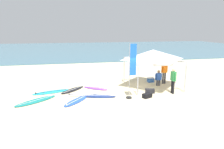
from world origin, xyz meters
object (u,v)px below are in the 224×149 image
Objects in this scene: surfboard_black at (73,90)px; person_blue at (158,77)px; surfboard_cyan at (51,92)px; gear_bag_by_pole at (150,91)px; person_orange at (164,71)px; cooler_box at (151,80)px; surfboard_purple at (95,88)px; surfboard_teal at (36,101)px; canopy_tent at (153,55)px; gear_bag_near_tent at (147,96)px; surfboard_blue at (76,101)px; surfboard_white at (83,95)px; surfboard_navy at (98,96)px; banner_flag at (131,73)px; person_green at (173,79)px.

person_blue is at bearing -1.33° from surfboard_black.
surfboard_cyan is 7.80m from person_blue.
person_blue is 2.07m from gear_bag_by_pole.
cooler_box is at bearing 144.58° from person_orange.
surfboard_purple is at bearing 153.29° from gear_bag_by_pole.
surfboard_teal is 1.45× the size of person_orange.
canopy_tent is 3.42m from gear_bag_near_tent.
person_orange is (5.43, 0.30, 0.95)m from surfboard_purple.
surfboard_blue is 6.58m from person_blue.
surfboard_black and surfboard_white have the same top height.
surfboard_white is 4.36× the size of cooler_box.
surfboard_black and surfboard_blue have the same top height.
gear_bag_by_pole reaches higher than surfboard_purple.
person_orange reaches higher than surfboard_teal.
canopy_tent is 2.56m from cooler_box.
surfboard_black is (-1.51, 1.72, 0.00)m from surfboard_navy.
gear_bag_near_tent is (5.95, -2.35, 0.10)m from surfboard_cyan.
person_orange is 1.43× the size of person_blue.
cooler_box is at bearing 64.48° from gear_bag_near_tent.
surfboard_cyan is at bearing 127.23° from surfboard_blue.
surfboard_white is 1.82× the size of person_blue.
banner_flag is (1.97, -0.68, 1.54)m from surfboard_navy.
surfboard_white is 6.70m from person_orange.
surfboard_blue is 3.44× the size of gear_bag_near_tent.
surfboard_purple is 3.08× the size of gear_bag_near_tent.
surfboard_navy is at bearing -179.47° from gear_bag_by_pole.
surfboard_teal is at bearing 178.07° from person_green.
canopy_tent is 2.03× the size of person_green.
surfboard_purple is 1.08× the size of person_orange.
gear_bag_near_tent reaches higher than surfboard_teal.
surfboard_navy is 1.77m from surfboard_purple.
person_green is at bearing -17.84° from surfboard_black.
surfboard_black is 5.18m from gear_bag_near_tent.
surfboard_purple is at bearing 4.57° from surfboard_cyan.
surfboard_cyan is at bearing -179.62° from person_blue.
person_green is at bearing -1.93° from surfboard_teal.
cooler_box is (0.43, 1.25, -2.19)m from canopy_tent.
person_orange is at bearing 37.66° from banner_flag.
surfboard_purple is 0.54× the size of banner_flag.
banner_flag is at bearing -141.71° from person_blue.
surfboard_black is at bearing 162.16° from person_green.
gear_bag_near_tent is (-1.83, -2.41, -0.52)m from person_blue.
person_blue is 2.00× the size of gear_bag_near_tent.
surfboard_purple is at bearing 127.61° from banner_flag.
surfboard_navy is 3.32m from surfboard_cyan.
canopy_tent is 2.00m from person_orange.
canopy_tent is 1.59× the size of surfboard_white.
cooler_box is (6.03, 3.25, 0.16)m from surfboard_blue.
surfboard_navy is at bearing -150.22° from cooler_box.
gear_bag_near_tent and gear_bag_by_pole have the same top height.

